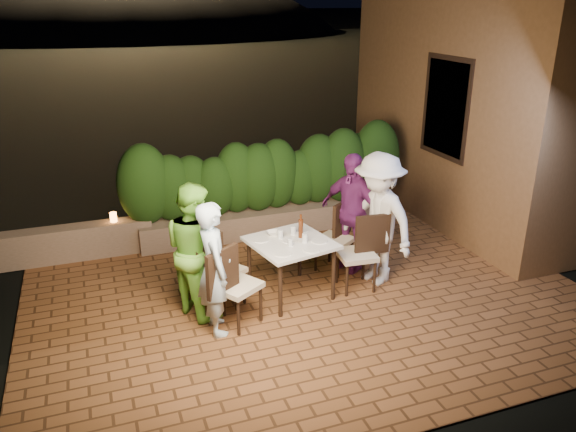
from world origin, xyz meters
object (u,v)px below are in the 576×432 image
beer_bottle (301,226)px  chair_left_front (237,284)px  dining_table (291,268)px  chair_right_back (334,238)px  diner_blue (214,268)px  chair_left_back (222,269)px  chair_right_front (356,253)px  parapet_lamp (113,217)px  diner_purple (351,212)px  diner_green (195,249)px  bowl (273,233)px  diner_white (378,219)px

beer_bottle → chair_left_front: bearing=-153.7°
dining_table → chair_right_back: bearing=29.8°
dining_table → diner_blue: bearing=-156.2°
chair_left_back → chair_right_front: 1.75m
chair_right_back → parapet_lamp: chair_right_back is taller
chair_right_front → diner_purple: bearing=-103.1°
chair_right_front → diner_blue: diner_blue is taller
diner_green → chair_left_back: bearing=-109.5°
diner_purple → dining_table: bearing=-94.2°
diner_blue → diner_green: bearing=12.9°
bowl → diner_white: size_ratio=0.10×
dining_table → diner_green: (-1.19, 0.01, 0.44)m
chair_left_back → diner_white: (2.08, -0.05, 0.40)m
chair_left_back → chair_right_back: 1.74m
chair_left_front → chair_right_back: chair_left_front is taller
chair_left_back → diner_purple: (1.93, 0.43, 0.34)m
chair_right_back → parapet_lamp: 3.26m
chair_right_back → bowl: bearing=-22.6°
chair_right_back → diner_white: (0.39, -0.48, 0.41)m
beer_bottle → diner_white: bearing=-4.7°
bowl → dining_table: bearing=-63.3°
parapet_lamp → dining_table: bearing=-46.1°
dining_table → chair_right_back: chair_right_back is taller
chair_right_front → diner_green: 2.08m
chair_left_front → chair_left_back: size_ratio=1.03×
bowl → chair_left_back: size_ratio=0.17×
dining_table → diner_blue: 1.25m
bowl → chair_right_front: 1.10m
bowl → parapet_lamp: bearing=135.8°
dining_table → beer_bottle: beer_bottle is taller
chair_left_back → diner_blue: (-0.20, -0.51, 0.29)m
parapet_lamp → chair_left_front: bearing=-64.5°
beer_bottle → diner_purple: bearing=24.1°
bowl → parapet_lamp: 2.62m
chair_right_front → diner_green: (-2.05, 0.13, 0.32)m
chair_right_front → parapet_lamp: (-2.87, 2.20, 0.07)m
bowl → diner_purple: bearing=9.4°
chair_right_back → diner_green: 2.08m
beer_bottle → chair_left_back: (-1.04, -0.03, -0.41)m
diner_white → diner_purple: 0.51m
diner_purple → parapet_lamp: size_ratio=11.91×
chair_left_back → diner_blue: bearing=-145.0°
chair_left_front → parapet_lamp: size_ratio=7.28×
diner_blue → chair_left_back: bearing=-21.4°
beer_bottle → chair_right_back: (0.65, 0.40, -0.43)m
dining_table → diner_purple: bearing=24.0°
bowl → chair_left_front: (-0.68, -0.68, -0.26)m
diner_green → parapet_lamp: (-0.82, 2.08, -0.25)m
bowl → chair_right_back: 1.01m
chair_left_front → diner_purple: 2.09m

